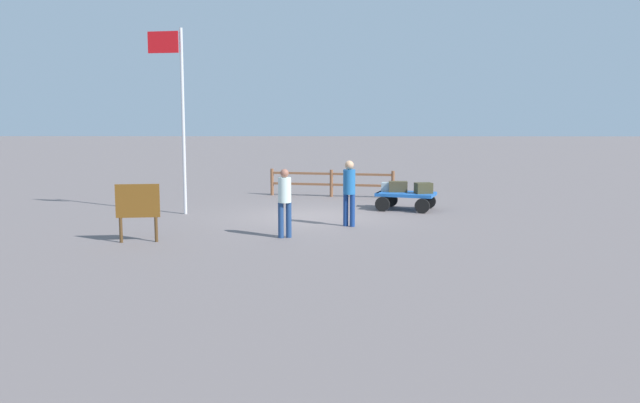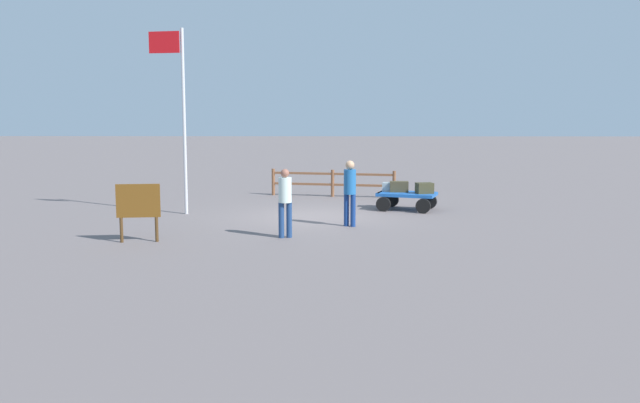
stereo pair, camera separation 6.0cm
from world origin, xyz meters
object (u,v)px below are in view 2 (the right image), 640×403
at_px(suitcase_olive, 399,187).
at_px(suitcase_navy, 424,188).
at_px(luggage_cart, 406,197).
at_px(suitcase_grey, 391,187).
at_px(worker_lead, 350,188).
at_px(flagpole, 179,103).
at_px(signboard, 138,205).
at_px(worker_trailing, 285,198).

xyz_separation_m(suitcase_olive, suitcase_navy, (-0.76, 0.38, -0.00)).
xyz_separation_m(luggage_cart, suitcase_olive, (0.22, -0.17, 0.31)).
bearing_deg(suitcase_grey, suitcase_olive, 145.63).
bearing_deg(worker_lead, suitcase_grey, -112.40).
height_order(suitcase_grey, flagpole, flagpole).
bearing_deg(suitcase_olive, flagpole, 9.23).
bearing_deg(signboard, worker_trailing, -169.89).
height_order(suitcase_navy, worker_trailing, worker_trailing).
xyz_separation_m(luggage_cart, worker_trailing, (3.55, 4.84, 0.59)).
distance_m(suitcase_grey, suitcase_navy, 1.15).
relative_size(worker_trailing, flagpole, 0.31).
distance_m(suitcase_olive, suitcase_navy, 0.85).
bearing_deg(flagpole, suitcase_olive, -170.77).
relative_size(worker_lead, signboard, 1.28).
distance_m(suitcase_olive, signboard, 8.86).
distance_m(suitcase_grey, flagpole, 7.17).
relative_size(worker_trailing, signboard, 1.22).
bearing_deg(flagpole, signboard, 89.02).
relative_size(suitcase_grey, suitcase_navy, 1.02).
bearing_deg(luggage_cart, suitcase_navy, 159.07).
xyz_separation_m(suitcase_grey, worker_lead, (1.43, 3.47, 0.37)).
height_order(suitcase_grey, signboard, signboard).
height_order(worker_lead, worker_trailing, worker_lead).
bearing_deg(suitcase_navy, suitcase_olive, -26.17).
relative_size(suitcase_navy, worker_lead, 0.32).
bearing_deg(suitcase_olive, worker_trailing, 56.35).
distance_m(worker_trailing, signboard, 3.56).
bearing_deg(luggage_cart, flagpole, 7.60).
bearing_deg(luggage_cart, worker_trailing, 53.72).
bearing_deg(suitcase_navy, suitcase_grey, -28.28).
xyz_separation_m(luggage_cart, flagpole, (6.98, 0.93, 2.98)).
xyz_separation_m(suitcase_olive, flagpole, (6.76, 1.10, 2.66)).
relative_size(worker_lead, flagpole, 0.32).
height_order(suitcase_olive, worker_trailing, worker_trailing).
xyz_separation_m(luggage_cart, suitcase_navy, (-0.55, 0.21, 0.31)).
bearing_deg(suitcase_navy, luggage_cart, -20.93).
distance_m(worker_lead, worker_trailing, 2.38).
height_order(worker_lead, signboard, worker_lead).
distance_m(worker_lead, signboard, 5.67).
height_order(suitcase_navy, worker_lead, worker_lead).
relative_size(suitcase_olive, signboard, 0.42).
relative_size(suitcase_olive, flagpole, 0.11).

